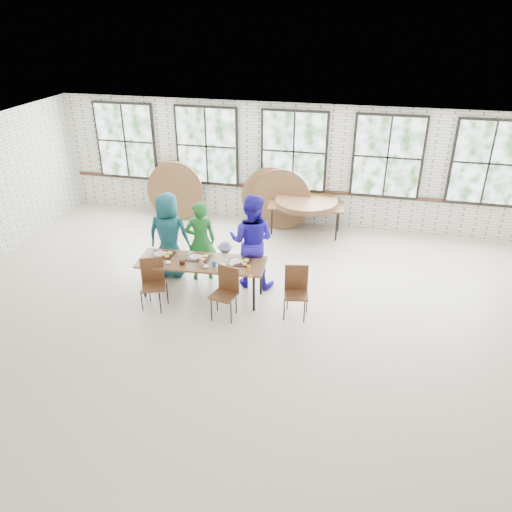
{
  "coord_description": "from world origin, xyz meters",
  "views": [
    {
      "loc": [
        1.79,
        -7.3,
        5.1
      ],
      "look_at": [
        0.0,
        0.4,
        1.05
      ],
      "focal_mm": 35.0,
      "sensor_mm": 36.0,
      "label": 1
    }
  ],
  "objects_px": {
    "chair_near_right": "(226,288)",
    "storage_table": "(306,207)",
    "dining_table": "(202,264)",
    "chair_near_left": "(153,279)"
  },
  "relations": [
    {
      "from": "chair_near_left",
      "to": "storage_table",
      "type": "xyz_separation_m",
      "value": [
        2.28,
        3.89,
        0.13
      ]
    },
    {
      "from": "dining_table",
      "to": "storage_table",
      "type": "distance_m",
      "value": 3.68
    },
    {
      "from": "chair_near_left",
      "to": "chair_near_right",
      "type": "xyz_separation_m",
      "value": [
        1.4,
        -0.01,
        0.0
      ]
    },
    {
      "from": "chair_near_left",
      "to": "chair_near_right",
      "type": "relative_size",
      "value": 1.0
    },
    {
      "from": "chair_near_left",
      "to": "storage_table",
      "type": "height_order",
      "value": "chair_near_left"
    },
    {
      "from": "storage_table",
      "to": "chair_near_left",
      "type": "bearing_deg",
      "value": -125.67
    },
    {
      "from": "chair_near_right",
      "to": "storage_table",
      "type": "height_order",
      "value": "chair_near_right"
    },
    {
      "from": "dining_table",
      "to": "chair_near_right",
      "type": "distance_m",
      "value": 0.84
    },
    {
      "from": "dining_table",
      "to": "chair_near_left",
      "type": "bearing_deg",
      "value": -149.77
    },
    {
      "from": "chair_near_right",
      "to": "storage_table",
      "type": "relative_size",
      "value": 0.51
    }
  ]
}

